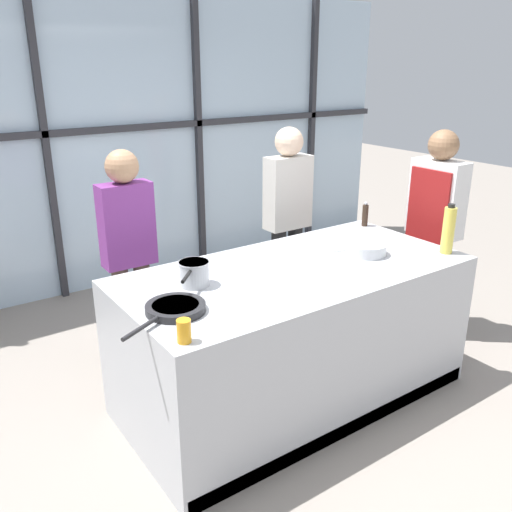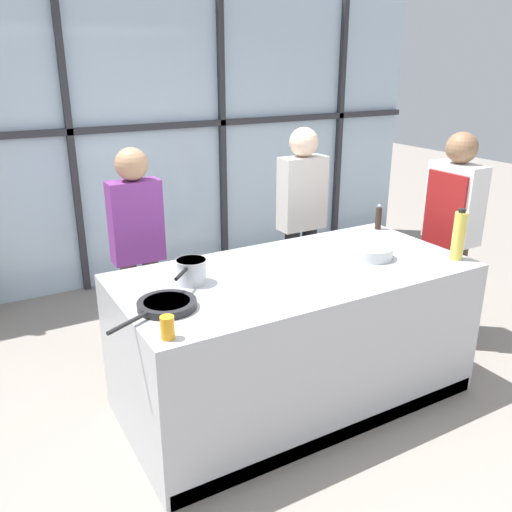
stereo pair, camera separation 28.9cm
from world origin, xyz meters
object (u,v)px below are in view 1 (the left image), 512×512
spectator_far_left (129,246)px  white_plate (329,245)px  pepper_grinder (365,215)px  juice_glass_near (184,331)px  spectator_center_left (288,212)px  mixing_bowl (367,249)px  frying_pan (175,308)px  oil_bottle (448,230)px  saucepan (194,273)px  chef (434,221)px

spectator_far_left → white_plate: 1.40m
pepper_grinder → juice_glass_near: 2.20m
spectator_center_left → mixing_bowl: size_ratio=6.32×
frying_pan → oil_bottle: (1.92, -0.23, 0.14)m
spectator_far_left → spectator_center_left: bearing=-180.0°
saucepan → mixing_bowl: bearing=-9.2°
spectator_far_left → frying_pan: size_ratio=3.06×
frying_pan → mixing_bowl: 1.46m
saucepan → mixing_bowl: 1.22m
spectator_center_left → saucepan: size_ratio=6.10×
spectator_center_left → pepper_grinder: (0.32, -0.56, 0.05)m
spectator_center_left → pepper_grinder: 0.65m
chef → white_plate: 1.06m
frying_pan → spectator_center_left: bearing=34.4°
white_plate → juice_glass_near: juice_glass_near is taller
spectator_far_left → frying_pan: 1.12m
frying_pan → juice_glass_near: juice_glass_near is taller
frying_pan → pepper_grinder: bearing=15.5°
white_plate → oil_bottle: size_ratio=0.76×
spectator_center_left → juice_glass_near: spectator_center_left is taller
chef → oil_bottle: size_ratio=4.90×
spectator_center_left → spectator_far_left: bearing=0.0°
chef → mixing_bowl: (-0.97, -0.20, 0.02)m
spectator_center_left → juice_glass_near: (-1.71, -1.41, 0.02)m
juice_glass_near → spectator_far_left: bearing=77.5°
white_plate → oil_bottle: bearing=-44.7°
frying_pan → white_plate: size_ratio=2.04×
frying_pan → mixing_bowl: bearing=2.2°
saucepan → pepper_grinder: 1.70m
chef → juice_glass_near: bearing=102.6°
spectator_center_left → white_plate: spectator_center_left is taller
saucepan → juice_glass_near: saucepan is taller
spectator_center_left → white_plate: 0.82m
pepper_grinder → juice_glass_near: (-2.04, -0.84, -0.03)m
chef → saucepan: size_ratio=6.12×
saucepan → white_plate: saucepan is taller
chef → pepper_grinder: 0.57m
white_plate → chef: bearing=-3.4°
spectator_far_left → juice_glass_near: size_ratio=14.26×
saucepan → juice_glass_near: 0.67m
mixing_bowl → chef: bearing=11.7°
white_plate → oil_bottle: (0.55, -0.55, 0.15)m
saucepan → oil_bottle: 1.73m
saucepan → juice_glass_near: bearing=-123.0°
white_plate → oil_bottle: oil_bottle is taller
spectator_far_left → spectator_center_left: 1.40m
white_plate → spectator_far_left: bearing=146.1°
oil_bottle → juice_glass_near: bearing=-177.8°
frying_pan → chef: bearing=6.0°
spectator_far_left → oil_bottle: bearing=142.2°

